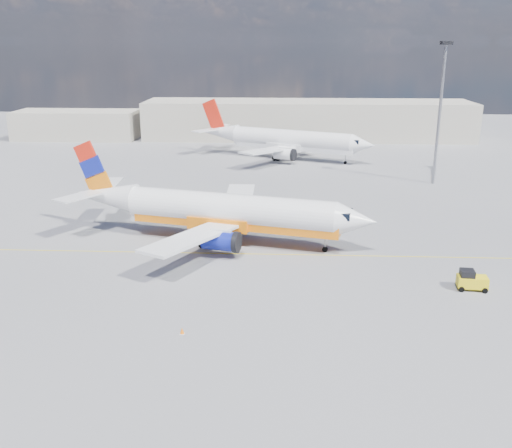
{
  "coord_description": "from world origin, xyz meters",
  "views": [
    {
      "loc": [
        -0.21,
        -50.22,
        20.27
      ],
      "look_at": [
        -2.69,
        1.92,
        3.5
      ],
      "focal_mm": 40.0,
      "sensor_mm": 36.0,
      "label": 1
    }
  ],
  "objects_px": {
    "main_jet": "(221,211)",
    "second_jet": "(287,140)",
    "gse_tug": "(471,280)",
    "traffic_cone": "(182,331)"
  },
  "relations": [
    {
      "from": "gse_tug",
      "to": "traffic_cone",
      "type": "height_order",
      "value": "gse_tug"
    },
    {
      "from": "main_jet",
      "to": "second_jet",
      "type": "relative_size",
      "value": 1.02
    },
    {
      "from": "main_jet",
      "to": "second_jet",
      "type": "bearing_deg",
      "value": 95.2
    },
    {
      "from": "second_jet",
      "to": "gse_tug",
      "type": "bearing_deg",
      "value": -51.69
    },
    {
      "from": "gse_tug",
      "to": "second_jet",
      "type": "bearing_deg",
      "value": 110.91
    },
    {
      "from": "second_jet",
      "to": "traffic_cone",
      "type": "relative_size",
      "value": 66.4
    },
    {
      "from": "main_jet",
      "to": "second_jet",
      "type": "distance_m",
      "value": 45.54
    },
    {
      "from": "second_jet",
      "to": "gse_tug",
      "type": "relative_size",
      "value": 12.69
    },
    {
      "from": "gse_tug",
      "to": "traffic_cone",
      "type": "relative_size",
      "value": 5.23
    },
    {
      "from": "main_jet",
      "to": "second_jet",
      "type": "xyz_separation_m",
      "value": [
        6.96,
        45.0,
        -0.0
      ]
    }
  ]
}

